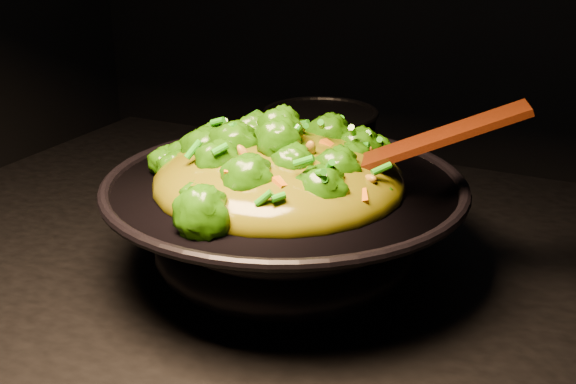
% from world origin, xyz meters
% --- Properties ---
extents(wok, '(0.45, 0.45, 0.12)m').
position_xyz_m(wok, '(0.04, -0.05, 0.96)').
color(wok, black).
rests_on(wok, stovetop).
extents(stir_fry, '(0.35, 0.35, 0.11)m').
position_xyz_m(stir_fry, '(0.03, -0.06, 1.08)').
color(stir_fry, '#205706').
rests_on(stir_fry, wok).
extents(spatula, '(0.30, 0.14, 0.13)m').
position_xyz_m(spatula, '(0.17, -0.03, 1.08)').
color(spatula, '#3D0F04').
rests_on(spatula, wok).
extents(back_pot, '(0.20, 0.20, 0.11)m').
position_xyz_m(back_pot, '(-0.08, 0.32, 0.96)').
color(back_pot, black).
rests_on(back_pot, stovetop).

